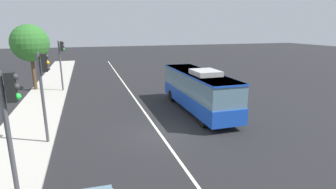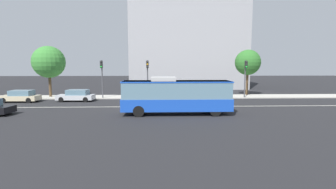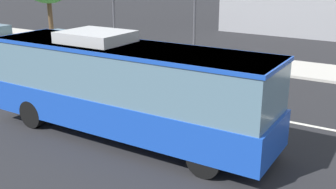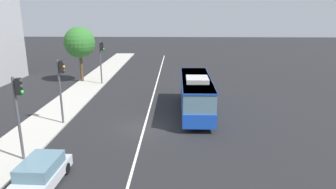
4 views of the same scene
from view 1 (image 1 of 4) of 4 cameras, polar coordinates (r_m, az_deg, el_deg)
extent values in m
plane|color=black|center=(16.78, -1.79, -8.45)|extent=(160.00, 160.00, 0.00)
cube|color=#B2ADA3|center=(16.72, -29.90, -10.29)|extent=(80.00, 3.63, 0.14)
cube|color=silver|center=(16.78, -1.79, -8.43)|extent=(76.00, 0.16, 0.01)
cube|color=#1947B7|center=(21.06, 6.51, -0.95)|extent=(10.00, 2.51, 1.10)
cube|color=slate|center=(20.75, 6.61, 2.61)|extent=(9.80, 2.44, 1.58)
cube|color=#1947B7|center=(20.62, 6.67, 4.59)|extent=(9.90, 2.49, 0.12)
cube|color=#B2B2B2|center=(19.50, 8.12, 4.70)|extent=(2.20, 1.80, 0.36)
cylinder|color=black|center=(23.87, 0.78, -0.21)|extent=(1.00, 0.30, 1.00)
cylinder|color=black|center=(24.62, 5.65, 0.17)|extent=(1.00, 0.30, 1.00)
cylinder|color=black|center=(17.82, 7.61, -5.46)|extent=(1.00, 0.30, 1.00)
cylinder|color=black|center=(18.81, 13.73, -4.68)|extent=(1.00, 0.30, 1.00)
cylinder|color=#47474C|center=(29.11, -22.17, 5.59)|extent=(0.16, 0.16, 5.20)
cube|color=black|center=(28.87, -22.00, 9.65)|extent=(0.33, 0.29, 0.96)
sphere|color=#2D2D2D|center=(28.84, -21.76, 10.31)|extent=(0.22, 0.22, 0.22)
sphere|color=#2D2D2D|center=(28.86, -21.70, 9.68)|extent=(0.22, 0.22, 0.22)
sphere|color=#1ED838|center=(28.88, -21.64, 9.05)|extent=(0.22, 0.22, 0.22)
cylinder|color=#47474C|center=(16.06, -25.41, -1.12)|extent=(0.16, 0.16, 5.20)
cube|color=black|center=(15.67, -25.19, 6.22)|extent=(0.34, 0.30, 0.96)
sphere|color=#2D2D2D|center=(15.62, -24.76, 7.43)|extent=(0.22, 0.22, 0.22)
sphere|color=#F9A514|center=(15.66, -24.64, 6.27)|extent=(0.22, 0.22, 0.22)
sphere|color=#2D2D2D|center=(15.70, -24.52, 5.11)|extent=(0.22, 0.22, 0.22)
cylinder|color=#47474C|center=(10.40, -30.91, -9.83)|extent=(0.16, 0.16, 5.20)
cube|color=black|center=(9.75, -30.84, 1.37)|extent=(0.33, 0.29, 0.96)
sphere|color=#2D2D2D|center=(9.67, -30.22, 3.29)|extent=(0.22, 0.22, 0.22)
sphere|color=#2D2D2D|center=(9.72, -29.98, 1.44)|extent=(0.22, 0.22, 0.22)
sphere|color=#1ED838|center=(9.79, -29.75, -0.38)|extent=(0.22, 0.22, 0.22)
cylinder|color=#4C3823|center=(30.90, -27.01, 3.99)|extent=(0.36, 0.36, 3.55)
sphere|color=#2D6B28|center=(30.58, -27.69, 9.85)|extent=(3.74, 3.74, 3.74)
camera|label=2|loc=(34.97, 43.90, 7.13)|focal=26.01mm
camera|label=3|loc=(31.85, 17.79, 11.79)|focal=42.48mm
camera|label=4|loc=(10.03, 122.43, 6.14)|focal=32.68mm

